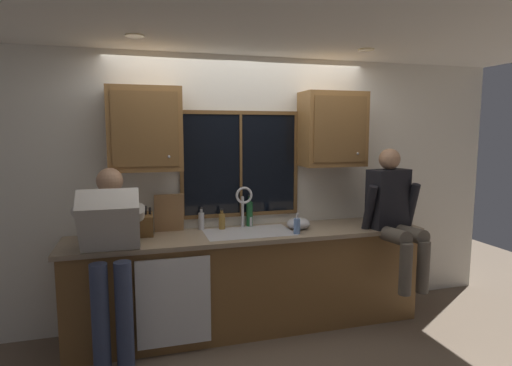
{
  "coord_description": "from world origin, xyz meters",
  "views": [
    {
      "loc": [
        -0.99,
        -3.92,
        1.85
      ],
      "look_at": [
        0.06,
        -0.3,
        1.37
      ],
      "focal_mm": 29.32,
      "sensor_mm": 36.0,
      "label": 1
    }
  ],
  "objects_px": {
    "person_standing": "(111,247)",
    "cutting_board": "(169,213)",
    "mixing_bowl": "(298,224)",
    "soap_dispenser": "(297,226)",
    "knife_block": "(146,225)",
    "bottle_amber_small": "(201,220)",
    "bottle_green_glass": "(222,221)",
    "bottle_tall_clear": "(250,213)",
    "person_sitting_on_counter": "(394,210)"
  },
  "relations": [
    {
      "from": "knife_block",
      "to": "mixing_bowl",
      "type": "xyz_separation_m",
      "value": [
        1.4,
        -0.08,
        -0.06
      ]
    },
    {
      "from": "person_standing",
      "to": "soap_dispenser",
      "type": "distance_m",
      "value": 1.6
    },
    {
      "from": "cutting_board",
      "to": "bottle_tall_clear",
      "type": "xyz_separation_m",
      "value": [
        0.77,
        0.03,
        -0.05
      ]
    },
    {
      "from": "bottle_tall_clear",
      "to": "soap_dispenser",
      "type": "bearing_deg",
      "value": -50.93
    },
    {
      "from": "knife_block",
      "to": "bottle_amber_small",
      "type": "distance_m",
      "value": 0.53
    },
    {
      "from": "bottle_green_glass",
      "to": "bottle_tall_clear",
      "type": "relative_size",
      "value": 0.63
    },
    {
      "from": "person_standing",
      "to": "mixing_bowl",
      "type": "xyz_separation_m",
      "value": [
        1.68,
        0.31,
        0.01
      ]
    },
    {
      "from": "soap_dispenser",
      "to": "bottle_green_glass",
      "type": "height_order",
      "value": "soap_dispenser"
    },
    {
      "from": "cutting_board",
      "to": "mixing_bowl",
      "type": "relative_size",
      "value": 1.64
    },
    {
      "from": "knife_block",
      "to": "bottle_tall_clear",
      "type": "xyz_separation_m",
      "value": [
        0.98,
        0.16,
        0.02
      ]
    },
    {
      "from": "person_standing",
      "to": "bottle_tall_clear",
      "type": "relative_size",
      "value": 5.04
    },
    {
      "from": "mixing_bowl",
      "to": "bottle_green_glass",
      "type": "distance_m",
      "value": 0.73
    },
    {
      "from": "knife_block",
      "to": "bottle_amber_small",
      "type": "xyz_separation_m",
      "value": [
        0.51,
        0.15,
        -0.02
      ]
    },
    {
      "from": "soap_dispenser",
      "to": "mixing_bowl",
      "type": "bearing_deg",
      "value": 64.08
    },
    {
      "from": "person_standing",
      "to": "bottle_tall_clear",
      "type": "xyz_separation_m",
      "value": [
        1.26,
        0.55,
        0.09
      ]
    },
    {
      "from": "soap_dispenser",
      "to": "bottle_green_glass",
      "type": "bearing_deg",
      "value": 149.61
    },
    {
      "from": "knife_block",
      "to": "bottle_green_glass",
      "type": "xyz_separation_m",
      "value": [
        0.7,
        0.11,
        -0.03
      ]
    },
    {
      "from": "cutting_board",
      "to": "bottle_amber_small",
      "type": "relative_size",
      "value": 1.71
    },
    {
      "from": "bottle_green_glass",
      "to": "cutting_board",
      "type": "bearing_deg",
      "value": 177.54
    },
    {
      "from": "person_sitting_on_counter",
      "to": "bottle_amber_small",
      "type": "bearing_deg",
      "value": 164.04
    },
    {
      "from": "person_sitting_on_counter",
      "to": "soap_dispenser",
      "type": "distance_m",
      "value": 0.95
    },
    {
      "from": "bottle_green_glass",
      "to": "bottle_amber_small",
      "type": "bearing_deg",
      "value": 169.13
    },
    {
      "from": "person_standing",
      "to": "bottle_green_glass",
      "type": "height_order",
      "value": "person_standing"
    },
    {
      "from": "bottle_tall_clear",
      "to": "mixing_bowl",
      "type": "bearing_deg",
      "value": -29.21
    },
    {
      "from": "person_standing",
      "to": "knife_block",
      "type": "relative_size",
      "value": 4.82
    },
    {
      "from": "person_standing",
      "to": "knife_block",
      "type": "xyz_separation_m",
      "value": [
        0.27,
        0.39,
        0.07
      ]
    },
    {
      "from": "cutting_board",
      "to": "bottle_tall_clear",
      "type": "height_order",
      "value": "cutting_board"
    },
    {
      "from": "knife_block",
      "to": "soap_dispenser",
      "type": "bearing_deg",
      "value": -10.84
    },
    {
      "from": "person_standing",
      "to": "cutting_board",
      "type": "relative_size",
      "value": 4.28
    },
    {
      "from": "person_sitting_on_counter",
      "to": "knife_block",
      "type": "bearing_deg",
      "value": 171.12
    },
    {
      "from": "bottle_green_glass",
      "to": "person_standing",
      "type": "bearing_deg",
      "value": -152.8
    },
    {
      "from": "cutting_board",
      "to": "person_standing",
      "type": "bearing_deg",
      "value": -132.96
    },
    {
      "from": "bottle_green_glass",
      "to": "person_sitting_on_counter",
      "type": "bearing_deg",
      "value": -16.57
    },
    {
      "from": "person_standing",
      "to": "soap_dispenser",
      "type": "xyz_separation_m",
      "value": [
        1.59,
        0.14,
        0.04
      ]
    },
    {
      "from": "cutting_board",
      "to": "bottle_green_glass",
      "type": "relative_size",
      "value": 1.87
    },
    {
      "from": "cutting_board",
      "to": "bottle_green_glass",
      "type": "bearing_deg",
      "value": -2.46
    },
    {
      "from": "person_standing",
      "to": "knife_block",
      "type": "distance_m",
      "value": 0.48
    },
    {
      "from": "soap_dispenser",
      "to": "bottle_tall_clear",
      "type": "relative_size",
      "value": 0.64
    },
    {
      "from": "person_standing",
      "to": "soap_dispenser",
      "type": "relative_size",
      "value": 7.93
    },
    {
      "from": "mixing_bowl",
      "to": "soap_dispenser",
      "type": "relative_size",
      "value": 1.13
    },
    {
      "from": "bottle_tall_clear",
      "to": "bottle_amber_small",
      "type": "distance_m",
      "value": 0.48
    },
    {
      "from": "soap_dispenser",
      "to": "bottle_tall_clear",
      "type": "xyz_separation_m",
      "value": [
        -0.33,
        0.41,
        0.05
      ]
    },
    {
      "from": "person_standing",
      "to": "bottle_green_glass",
      "type": "bearing_deg",
      "value": 27.2
    },
    {
      "from": "person_standing",
      "to": "mixing_bowl",
      "type": "distance_m",
      "value": 1.71
    },
    {
      "from": "bottle_amber_small",
      "to": "person_sitting_on_counter",
      "type": "bearing_deg",
      "value": -15.96
    },
    {
      "from": "cutting_board",
      "to": "bottle_amber_small",
      "type": "bearing_deg",
      "value": 2.99
    },
    {
      "from": "bottle_green_glass",
      "to": "bottle_tall_clear",
      "type": "bearing_deg",
      "value": 9.59
    },
    {
      "from": "knife_block",
      "to": "soap_dispenser",
      "type": "xyz_separation_m",
      "value": [
        1.32,
        -0.25,
        -0.03
      ]
    },
    {
      "from": "knife_block",
      "to": "mixing_bowl",
      "type": "height_order",
      "value": "knife_block"
    },
    {
      "from": "knife_block",
      "to": "bottle_green_glass",
      "type": "bearing_deg",
      "value": 8.97
    }
  ]
}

